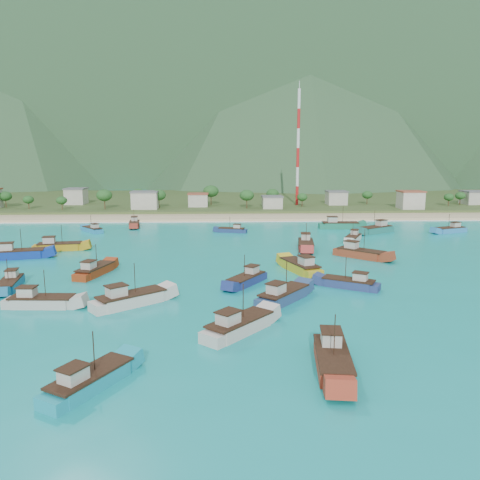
{
  "coord_description": "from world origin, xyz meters",
  "views": [
    {
      "loc": [
        2.78,
        -89.34,
        22.62
      ],
      "look_at": [
        7.05,
        18.0,
        3.0
      ],
      "focal_mm": 35.0,
      "sensor_mm": 36.0,
      "label": 1
    }
  ],
  "objects_px": {
    "boat_11": "(89,382)",
    "boat_16": "(10,284)",
    "boat_24": "(130,300)",
    "boat_27": "(18,254)",
    "boat_9": "(239,327)",
    "boat_2": "(360,254)",
    "boat_7": "(92,230)",
    "boat_8": "(134,225)",
    "boat_13": "(41,302)",
    "boat_10": "(339,226)",
    "boat_28": "(232,231)",
    "radio_tower": "(298,148)",
    "boat_20": "(300,267)",
    "boat_17": "(353,239)",
    "boat_1": "(95,271)",
    "boat_25": "(283,296)",
    "boat_4": "(450,230)",
    "boat_15": "(59,247)",
    "boat_21": "(306,245)",
    "boat_12": "(247,280)",
    "boat_19": "(333,361)",
    "boat_29": "(376,230)"
  },
  "relations": [
    {
      "from": "boat_27",
      "to": "boat_28",
      "type": "height_order",
      "value": "boat_27"
    },
    {
      "from": "boat_7",
      "to": "boat_16",
      "type": "distance_m",
      "value": 59.66
    },
    {
      "from": "boat_20",
      "to": "boat_21",
      "type": "bearing_deg",
      "value": 57.52
    },
    {
      "from": "boat_20",
      "to": "boat_13",
      "type": "bearing_deg",
      "value": -174.62
    },
    {
      "from": "boat_17",
      "to": "boat_1",
      "type": "bearing_deg",
      "value": 56.06
    },
    {
      "from": "boat_4",
      "to": "boat_12",
      "type": "height_order",
      "value": "boat_4"
    },
    {
      "from": "boat_1",
      "to": "boat_29",
      "type": "relative_size",
      "value": 0.91
    },
    {
      "from": "boat_19",
      "to": "boat_7",
      "type": "bearing_deg",
      "value": -54.04
    },
    {
      "from": "boat_1",
      "to": "boat_2",
      "type": "relative_size",
      "value": 1.02
    },
    {
      "from": "boat_10",
      "to": "boat_24",
      "type": "bearing_deg",
      "value": -31.91
    },
    {
      "from": "boat_10",
      "to": "boat_17",
      "type": "distance_m",
      "value": 21.43
    },
    {
      "from": "boat_10",
      "to": "boat_12",
      "type": "relative_size",
      "value": 1.27
    },
    {
      "from": "boat_11",
      "to": "boat_16",
      "type": "relative_size",
      "value": 1.05
    },
    {
      "from": "boat_25",
      "to": "boat_15",
      "type": "bearing_deg",
      "value": 178.61
    },
    {
      "from": "boat_9",
      "to": "boat_10",
      "type": "xyz_separation_m",
      "value": [
        34.5,
        85.31,
        0.1
      ]
    },
    {
      "from": "boat_4",
      "to": "boat_28",
      "type": "bearing_deg",
      "value": 67.48
    },
    {
      "from": "boat_4",
      "to": "boat_8",
      "type": "xyz_separation_m",
      "value": [
        -95.27,
        15.25,
        -0.01
      ]
    },
    {
      "from": "boat_10",
      "to": "boat_28",
      "type": "distance_m",
      "value": 34.06
    },
    {
      "from": "boat_20",
      "to": "boat_28",
      "type": "height_order",
      "value": "boat_20"
    },
    {
      "from": "boat_9",
      "to": "boat_2",
      "type": "bearing_deg",
      "value": 98.23
    },
    {
      "from": "boat_11",
      "to": "boat_15",
      "type": "bearing_deg",
      "value": 140.87
    },
    {
      "from": "radio_tower",
      "to": "boat_8",
      "type": "xyz_separation_m",
      "value": [
        -59.93,
        -48.65,
        -24.71
      ]
    },
    {
      "from": "boat_16",
      "to": "boat_17",
      "type": "height_order",
      "value": "boat_16"
    },
    {
      "from": "boat_9",
      "to": "boat_17",
      "type": "height_order",
      "value": "boat_9"
    },
    {
      "from": "boat_9",
      "to": "boat_21",
      "type": "xyz_separation_m",
      "value": [
        18.4,
        54.14,
        0.02
      ]
    },
    {
      "from": "boat_1",
      "to": "boat_25",
      "type": "relative_size",
      "value": 1.01
    },
    {
      "from": "boat_24",
      "to": "boat_27",
      "type": "relative_size",
      "value": 0.92
    },
    {
      "from": "boat_16",
      "to": "boat_19",
      "type": "xyz_separation_m",
      "value": [
        48.35,
        -32.69,
        0.2
      ]
    },
    {
      "from": "boat_24",
      "to": "boat_25",
      "type": "relative_size",
      "value": 1.04
    },
    {
      "from": "boat_11",
      "to": "boat_25",
      "type": "bearing_deg",
      "value": 80.05
    },
    {
      "from": "boat_8",
      "to": "boat_13",
      "type": "xyz_separation_m",
      "value": [
        0.52,
        -80.03,
        0.04
      ]
    },
    {
      "from": "radio_tower",
      "to": "boat_20",
      "type": "xyz_separation_m",
      "value": [
        -16.71,
        -108.71,
        -24.53
      ]
    },
    {
      "from": "boat_13",
      "to": "boat_7",
      "type": "bearing_deg",
      "value": -167.82
    },
    {
      "from": "boat_7",
      "to": "boat_17",
      "type": "relative_size",
      "value": 0.88
    },
    {
      "from": "boat_11",
      "to": "boat_13",
      "type": "xyz_separation_m",
      "value": [
        -14.27,
        25.63,
        0.02
      ]
    },
    {
      "from": "boat_24",
      "to": "boat_25",
      "type": "height_order",
      "value": "boat_24"
    },
    {
      "from": "boat_13",
      "to": "boat_16",
      "type": "bearing_deg",
      "value": -135.96
    },
    {
      "from": "boat_20",
      "to": "boat_21",
      "type": "distance_m",
      "value": 23.2
    },
    {
      "from": "boat_1",
      "to": "boat_16",
      "type": "height_order",
      "value": "boat_1"
    },
    {
      "from": "radio_tower",
      "to": "boat_25",
      "type": "bearing_deg",
      "value": -100.03
    },
    {
      "from": "boat_4",
      "to": "boat_20",
      "type": "distance_m",
      "value": 68.68
    },
    {
      "from": "boat_16",
      "to": "boat_7",
      "type": "bearing_deg",
      "value": -98.09
    },
    {
      "from": "boat_4",
      "to": "boat_29",
      "type": "height_order",
      "value": "boat_29"
    },
    {
      "from": "boat_2",
      "to": "boat_21",
      "type": "xyz_separation_m",
      "value": [
        -10.29,
        10.42,
        0.0
      ]
    },
    {
      "from": "boat_1",
      "to": "boat_4",
      "type": "relative_size",
      "value": 1.04
    },
    {
      "from": "boat_4",
      "to": "boat_13",
      "type": "bearing_deg",
      "value": 104.6
    },
    {
      "from": "boat_27",
      "to": "boat_16",
      "type": "bearing_deg",
      "value": 6.83
    },
    {
      "from": "boat_17",
      "to": "boat_24",
      "type": "distance_m",
      "value": 71.56
    },
    {
      "from": "boat_28",
      "to": "boat_25",
      "type": "bearing_deg",
      "value": -159.5
    },
    {
      "from": "boat_4",
      "to": "boat_28",
      "type": "relative_size",
      "value": 1.19
    }
  ]
}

